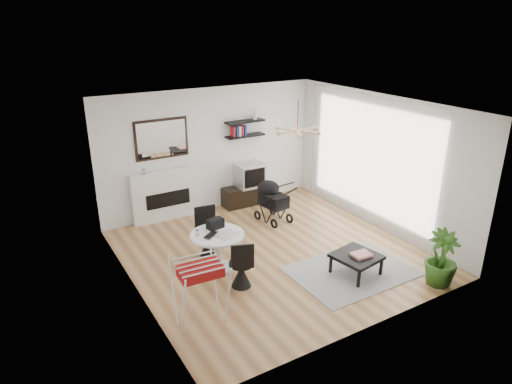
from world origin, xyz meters
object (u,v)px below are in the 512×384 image
crt_tv (249,175)px  dining_table (218,246)px  stroller (272,202)px  fireplace (166,189)px  drying_rack (200,292)px  coffee_table (356,257)px  potted_plant (441,258)px  tv_console (247,195)px

crt_tv → dining_table: size_ratio=0.67×
stroller → fireplace: bearing=139.7°
drying_rack → stroller: (2.76, 2.48, -0.12)m
fireplace → coffee_table: fireplace is taller
stroller → potted_plant: size_ratio=1.03×
tv_console → potted_plant: 4.64m
crt_tv → drying_rack: drying_rack is taller
dining_table → coffee_table: (1.91, -1.33, -0.12)m
fireplace → coffee_table: 4.23m
drying_rack → stroller: 3.71m
dining_table → stroller: size_ratio=0.96×
stroller → tv_console: bearing=81.9°
fireplace → crt_tv: 1.93m
fireplace → potted_plant: bearing=-58.4°
tv_console → crt_tv: bearing=-4.1°
fireplace → crt_tv: size_ratio=3.53×
potted_plant → tv_console: bearing=102.3°
tv_console → coffee_table: 3.63m
fireplace → drying_rack: fireplace is taller
drying_rack → potted_plant: 3.87m
crt_tv → coffee_table: crt_tv is taller
crt_tv → dining_table: bearing=-130.1°
drying_rack → potted_plant: bearing=-11.1°
dining_table → tv_console: bearing=50.6°
stroller → potted_plant: 3.62m
crt_tv → stroller: 1.09m
crt_tv → potted_plant: (0.94, -4.52, -0.24)m
stroller → drying_rack: bearing=-145.9°
potted_plant → fireplace: bearing=121.6°
crt_tv → potted_plant: bearing=-78.3°
crt_tv → coffee_table: 3.64m
tv_console → coffee_table: bearing=-89.6°
fireplace → tv_console: 1.94m
drying_rack → stroller: bearing=45.8°
crt_tv → coffee_table: (-0.02, -3.62, -0.38)m
fireplace → crt_tv: (1.93, -0.14, 0.02)m
tv_console → dining_table: (-1.89, -2.30, 0.22)m
tv_console → crt_tv: size_ratio=1.91×
crt_tv → coffee_table: bearing=-90.3°
dining_table → coffee_table: 2.33m
dining_table → drying_rack: 1.51m
potted_plant → drying_rack: bearing=165.1°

